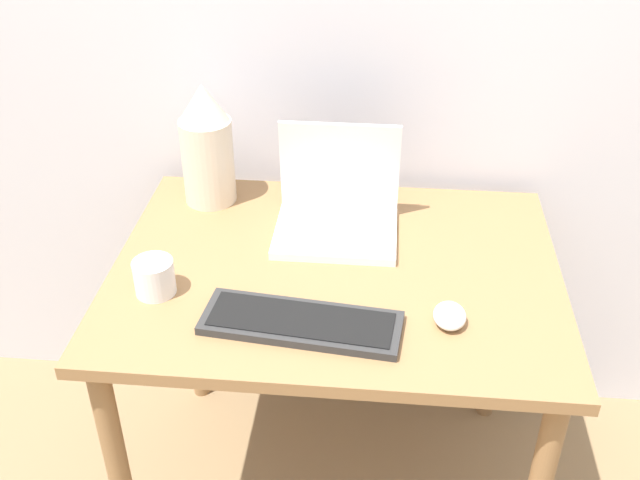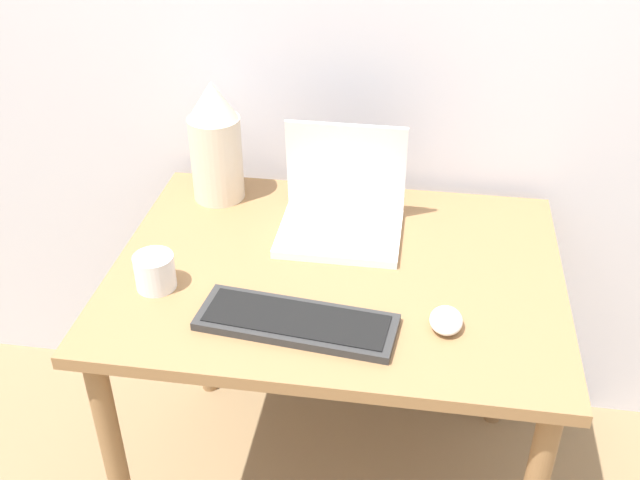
# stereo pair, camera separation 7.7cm
# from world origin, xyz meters

# --- Properties ---
(desk) EXTENTS (1.02, 0.78, 0.76)m
(desk) POSITION_xyz_m (0.00, 0.39, 0.66)
(desk) COLOR olive
(desk) RESTS_ON ground_plane
(laptop) EXTENTS (0.29, 0.24, 0.26)m
(laptop) POSITION_xyz_m (-0.01, 0.55, 0.82)
(laptop) COLOR white
(laptop) RESTS_ON desk
(keyboard) EXTENTS (0.42, 0.18, 0.02)m
(keyboard) POSITION_xyz_m (-0.05, 0.17, 0.77)
(keyboard) COLOR #2D2D2D
(keyboard) RESTS_ON desk
(mouse) EXTENTS (0.07, 0.09, 0.04)m
(mouse) POSITION_xyz_m (0.25, 0.21, 0.78)
(mouse) COLOR white
(mouse) RESTS_ON desk
(vase) EXTENTS (0.13, 0.13, 0.32)m
(vase) POSITION_xyz_m (-0.35, 0.67, 0.92)
(vase) COLOR beige
(vase) RESTS_ON desk
(mug) EXTENTS (0.09, 0.09, 0.08)m
(mug) POSITION_xyz_m (-0.38, 0.26, 0.80)
(mug) COLOR white
(mug) RESTS_ON desk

